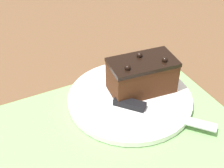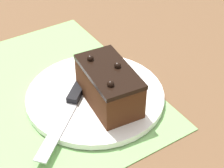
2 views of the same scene
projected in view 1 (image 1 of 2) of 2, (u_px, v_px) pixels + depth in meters
The scene contains 5 objects.
ground_plane at pixel (116, 130), 0.60m from camera, with size 3.00×3.00×0.00m, color brown.
placemat_woven at pixel (116, 129), 0.60m from camera, with size 0.46×0.34×0.00m, color #7AB266.
cake_plate at pixel (130, 98), 0.66m from camera, with size 0.26×0.26×0.01m.
chocolate_cake at pixel (142, 75), 0.65m from camera, with size 0.15×0.09×0.08m.
serving_knife at pixel (146, 109), 0.61m from camera, with size 0.15×0.17×0.01m.
Camera 1 is at (0.20, 0.37, 0.43)m, focal length 50.00 mm.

